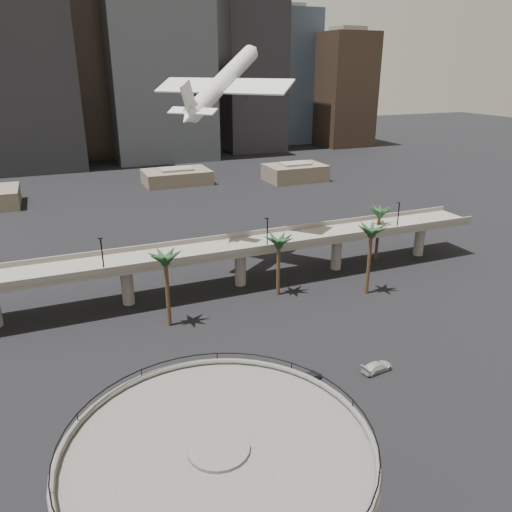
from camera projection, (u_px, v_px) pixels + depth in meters
name	position (u px, v px, depth m)	size (l,w,h in m)	color
overpass	(185.00, 258.00, 93.21)	(130.00, 9.30, 14.70)	slate
palm_trees	(307.00, 236.00, 93.01)	(54.40, 18.40, 14.00)	#4D3321
low_buildings	(139.00, 184.00, 172.58)	(135.00, 27.50, 6.80)	brown
skyline	(120.00, 58.00, 225.25)	(269.00, 86.00, 121.40)	gray
airborne_jet	(223.00, 82.00, 96.96)	(25.35, 24.78, 16.01)	silver
car_a	(329.00, 418.00, 60.63)	(1.97, 4.90, 1.67)	#C7411C
car_b	(310.00, 379.00, 68.59)	(1.44, 4.14, 1.36)	black
car_c	(377.00, 367.00, 71.27)	(1.97, 4.86, 1.41)	#B3B5B0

